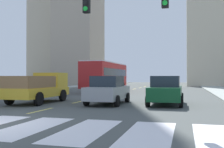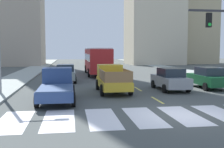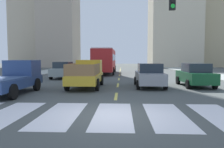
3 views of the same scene
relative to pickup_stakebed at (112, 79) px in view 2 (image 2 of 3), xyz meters
The scene contains 26 objects.
ground_plane 8.31m from the pickup_stakebed, 74.19° to the right, with size 160.00×160.00×0.00m, color #474C4A.
sidewalk_right 16.62m from the pickup_stakebed, 37.28° to the left, with size 3.37×110.00×0.15m, color #969D96.
sidewalk_left 13.33m from the pickup_stakebed, 130.90° to the left, with size 3.37×110.00×0.15m, color #969D96.
crosswalk_stripe_0 9.74m from the pickup_stakebed, 124.96° to the right, with size 1.39×4.00×0.01m, color silver.
crosswalk_stripe_1 8.77m from the pickup_stakebed, 114.40° to the right, with size 1.39×4.00×0.01m, color silver.
crosswalk_stripe_2 8.17m from the pickup_stakebed, 101.75° to the right, with size 1.39×4.00×0.01m, color silver.
crosswalk_stripe_3 8.00m from the pickup_stakebed, 87.85° to the right, with size 1.39×4.00×0.01m, color silver.
crosswalk_stripe_4 8.31m from the pickup_stakebed, 74.19° to the right, with size 1.39×4.00×0.01m, color silver.
crosswalk_stripe_5 9.03m from the pickup_stakebed, 62.14° to the right, with size 1.39×4.00×0.01m, color silver.
lane_dash_0 4.63m from the pickup_stakebed, 60.31° to the right, with size 0.16×2.40×0.01m, color #D2C351.
lane_dash_1 2.65m from the pickup_stakebed, 25.17° to the left, with size 0.16×2.40×0.01m, color #D2C351.
lane_dash_2 6.53m from the pickup_stakebed, 69.63° to the left, with size 0.16×2.40×0.01m, color #D2C351.
lane_dash_3 11.32m from the pickup_stakebed, 78.50° to the left, with size 0.16×2.40×0.01m, color #D2C351.
lane_dash_4 16.24m from the pickup_stakebed, 82.03° to the left, with size 0.16×2.40×0.01m, color #D2C351.
lane_dash_5 21.20m from the pickup_stakebed, 83.90° to the left, with size 0.16×2.40×0.01m, color #D2C351.
lane_dash_6 26.17m from the pickup_stakebed, 85.07° to the left, with size 0.16×2.40×0.01m, color #D2C351.
lane_dash_7 31.15m from the pickup_stakebed, 85.86° to the left, with size 0.16×2.40×0.01m, color #D2C351.
pickup_stakebed is the anchor object (origin of this frame).
pickup_dark 5.01m from the pickup_stakebed, 141.17° to the right, with size 2.18×5.20×1.96m.
city_bus 14.08m from the pickup_stakebed, 89.04° to the left, with size 2.72×10.80×3.32m.
sedan_mid 4.55m from the pickup_stakebed, ahead, with size 2.02×4.40×1.72m.
sedan_near_left 8.01m from the pickup_stakebed, ahead, with size 2.02×4.40×1.72m.
sedan_near_right 7.54m from the pickup_stakebed, 118.01° to the left, with size 2.02×4.40×1.72m.
streetlight_left 8.75m from the pickup_stakebed, behind, with size 2.20×0.28×9.00m.
block_mid_right 42.06m from the pickup_stakebed, 68.71° to the left, with size 11.18×10.43×19.26m, color beige.
block_low_left 49.10m from the pickup_stakebed, 59.33° to the left, with size 9.38×11.09×19.07m, color tan.
Camera 2 is at (-5.30, -12.29, 3.12)m, focal length 44.19 mm.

